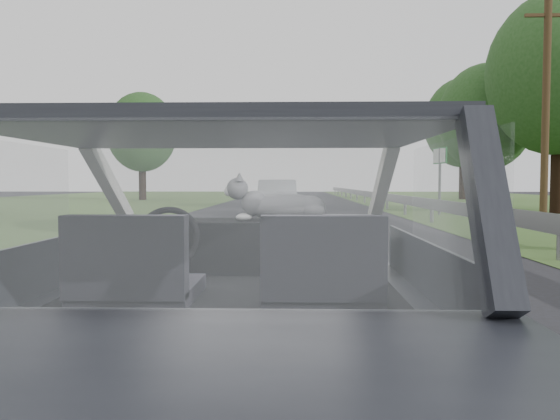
# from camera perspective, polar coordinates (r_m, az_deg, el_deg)

# --- Properties ---
(subject_car) EXTENTS (1.80, 4.00, 1.45)m
(subject_car) POSITION_cam_1_polar(r_m,az_deg,el_deg) (2.64, -4.74, -7.97)
(subject_car) COLOR black
(subject_car) RESTS_ON ground
(dashboard) EXTENTS (1.58, 0.45, 0.30)m
(dashboard) POSITION_cam_1_polar(r_m,az_deg,el_deg) (3.23, -3.52, -3.71)
(dashboard) COLOR black
(dashboard) RESTS_ON subject_car
(driver_seat) EXTENTS (0.50, 0.72, 0.42)m
(driver_seat) POSITION_cam_1_polar(r_m,az_deg,el_deg) (2.41, -15.07, -5.35)
(driver_seat) COLOR black
(driver_seat) RESTS_ON subject_car
(passenger_seat) EXTENTS (0.50, 0.72, 0.42)m
(passenger_seat) POSITION_cam_1_polar(r_m,az_deg,el_deg) (2.31, 4.39, -5.61)
(passenger_seat) COLOR black
(passenger_seat) RESTS_ON subject_car
(steering_wheel) EXTENTS (0.36, 0.36, 0.04)m
(steering_wheel) POSITION_cam_1_polar(r_m,az_deg,el_deg) (3.00, -11.68, -2.93)
(steering_wheel) COLOR black
(steering_wheel) RESTS_ON dashboard
(cat) EXTENTS (0.62, 0.21, 0.28)m
(cat) POSITION_cam_1_polar(r_m,az_deg,el_deg) (3.18, 0.52, 0.52)
(cat) COLOR #969696
(cat) RESTS_ON dashboard
(guardrail) EXTENTS (0.05, 90.00, 0.32)m
(guardrail) POSITION_cam_1_polar(r_m,az_deg,el_deg) (13.21, 19.28, -0.05)
(guardrail) COLOR gray
(guardrail) RESTS_ON ground
(other_car) EXTENTS (1.73, 4.08, 1.33)m
(other_car) POSITION_cam_1_polar(r_m,az_deg,el_deg) (20.24, -0.30, 1.32)
(other_car) COLOR #AFB1B6
(other_car) RESTS_ON ground
(highway_sign) EXTENTS (0.32, 1.01, 2.53)m
(highway_sign) POSITION_cam_1_polar(r_m,az_deg,el_deg) (21.33, 16.35, 2.89)
(highway_sign) COLOR #186A28
(highway_sign) RESTS_ON ground
(utility_pole) EXTENTS (0.29, 0.29, 7.07)m
(utility_pole) POSITION_cam_1_polar(r_m,az_deg,el_deg) (19.09, 26.02, 9.57)
(utility_pole) COLOR #34251A
(utility_pole) RESTS_ON ground
(tree_1) EXTENTS (6.16, 6.16, 8.40)m
(tree_1) POSITION_cam_1_polar(r_m,az_deg,el_deg) (24.14, 27.17, 9.67)
(tree_1) COLOR #1D4017
(tree_1) RESTS_ON ground
(tree_2) EXTENTS (4.97, 4.97, 6.49)m
(tree_2) POSITION_cam_1_polar(r_m,az_deg,el_deg) (27.08, 20.66, 7.00)
(tree_2) COLOR #1D4017
(tree_2) RESTS_ON ground
(tree_3) EXTENTS (7.12, 7.12, 8.47)m
(tree_3) POSITION_cam_1_polar(r_m,az_deg,el_deg) (41.57, 18.62, 6.91)
(tree_3) COLOR #1D4017
(tree_3) RESTS_ON ground
(tree_6) EXTENTS (5.79, 5.79, 7.21)m
(tree_6) POSITION_cam_1_polar(r_m,az_deg,el_deg) (39.02, -14.22, 6.31)
(tree_6) COLOR #1D4017
(tree_6) RESTS_ON ground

